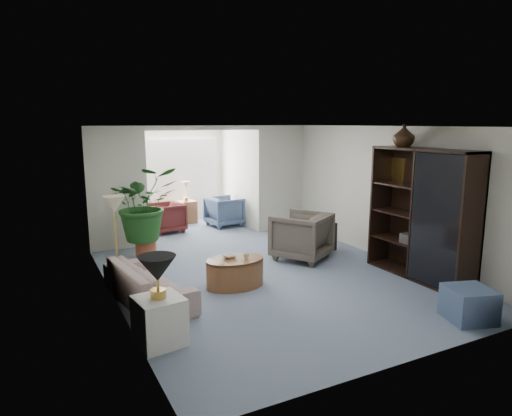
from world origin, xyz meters
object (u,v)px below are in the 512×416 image
coffee_bowl (230,256)px  plant_pot (146,248)px  side_table_dark (322,237)px  sunroom_chair_maroon (166,218)px  table_lamp (157,269)px  coffee_table (235,272)px  sunroom_table (186,212)px  entertainment_cabinet (422,214)px  sofa (148,283)px  ottoman (469,304)px  sunroom_chair_blue (224,211)px  wingback_chair (301,236)px  end_table (159,321)px  floor_lamp (114,204)px  coffee_cup (246,256)px  cabinet_urn (404,136)px  framed_picture (394,171)px

coffee_bowl → plant_pot: 2.37m
side_table_dark → sunroom_chair_maroon: sunroom_chair_maroon is taller
table_lamp → coffee_table: size_ratio=0.46×
sunroom_table → entertainment_cabinet: bearing=-69.9°
sofa → ottoman: size_ratio=3.45×
coffee_bowl → entertainment_cabinet: size_ratio=0.10×
entertainment_cabinet → sunroom_chair_blue: 5.28m
coffee_table → sunroom_table: size_ratio=1.66×
wingback_chair → entertainment_cabinet: (1.19, -1.78, 0.63)m
sofa → end_table: bearing=164.0°
coffee_table → floor_lamp: bearing=141.7°
wingback_chair → entertainment_cabinet: bearing=91.9°
floor_lamp → coffee_cup: 2.33m
end_table → ottoman: end_table is taller
end_table → sunroom_chair_maroon: bearing=73.2°
sunroom_table → sunroom_chair_maroon: bearing=-135.0°
sunroom_chair_blue → wingback_chair: bearing=177.2°
sofa → cabinet_urn: cabinet_urn is taller
floor_lamp → plant_pot: size_ratio=0.90×
coffee_table → sunroom_chair_blue: (1.55, 4.04, 0.14)m
wingback_chair → side_table_dark: 0.78m
end_table → ottoman: bearing=-17.7°
sunroom_chair_blue → sofa: bearing=138.0°
coffee_cup → sunroom_chair_maroon: 4.15m
sunroom_table → end_table: bearing=-111.2°
entertainment_cabinet → sunroom_chair_maroon: size_ratio=2.79×
wingback_chair → entertainment_cabinet: entertainment_cabinet is taller
coffee_cup → ottoman: coffee_cup is taller
plant_pot → side_table_dark: bearing=-20.4°
coffee_table → ottoman: size_ratio=1.73×
ottoman → sunroom_table: size_ratio=0.96×
coffee_cup → plant_pot: size_ratio=0.23×
sunroom_table → coffee_cup: bearing=-97.5°
coffee_table → entertainment_cabinet: entertainment_cabinet is taller
coffee_cup → wingback_chair: 1.81m
end_table → side_table_dark: bearing=31.0°
entertainment_cabinet → sunroom_chair_blue: entertainment_cabinet is taller
cabinet_urn → table_lamp: bearing=-169.5°
sunroom_table → sofa: bearing=-114.5°
table_lamp → sunroom_chair_blue: size_ratio=0.54×
table_lamp → sunroom_chair_maroon: table_lamp is taller
framed_picture → wingback_chair: size_ratio=0.51×
floor_lamp → cabinet_urn: cabinet_urn is taller
cabinet_urn → sunroom_chair_maroon: cabinet_urn is taller
end_table → plant_pot: (0.72, 3.64, -0.13)m
sofa → sunroom_chair_maroon: sunroom_chair_maroon is taller
table_lamp → coffee_table: 2.18m
side_table_dark → sunroom_table: size_ratio=0.99×
cabinet_urn → sunroom_chair_maroon: bearing=122.3°
coffee_table → sunroom_chair_maroon: bearing=89.3°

